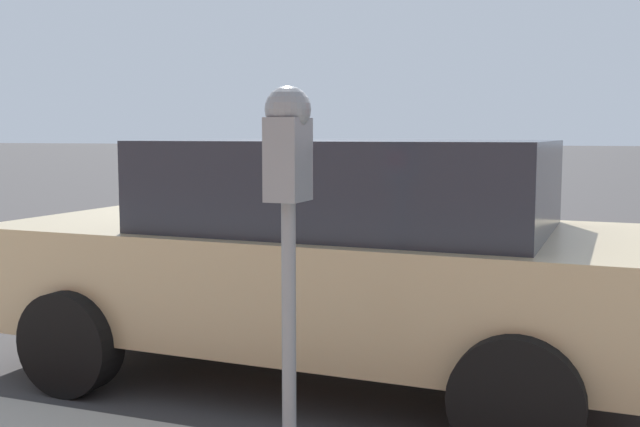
% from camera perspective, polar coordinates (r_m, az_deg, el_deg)
% --- Properties ---
extents(ground_plane, '(220.00, 220.00, 0.00)m').
position_cam_1_polar(ground_plane, '(5.75, 5.26, -9.85)').
color(ground_plane, '#3D3A3A').
extents(parking_meter, '(0.21, 0.19, 1.64)m').
position_cam_1_polar(parking_meter, '(3.06, -2.43, 2.50)').
color(parking_meter, gray).
rests_on(parking_meter, sidewalk).
extents(car_tan, '(2.11, 4.29, 1.53)m').
position_cam_1_polar(car_tan, '(4.80, 1.13, -3.15)').
color(car_tan, tan).
rests_on(car_tan, ground_plane).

